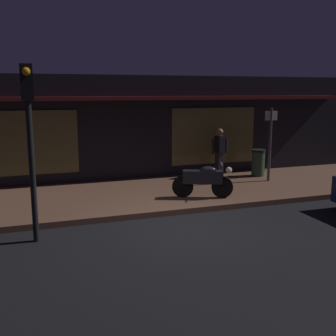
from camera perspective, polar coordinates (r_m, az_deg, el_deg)
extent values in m
plane|color=black|center=(9.33, 1.53, -8.57)|extent=(60.00, 60.00, 0.00)
cube|color=brown|center=(12.04, -3.50, -3.75)|extent=(18.00, 4.00, 0.15)
cube|color=black|center=(15.02, -7.09, 5.75)|extent=(18.00, 2.80, 3.60)
cube|color=brown|center=(13.31, -19.35, 3.30)|extent=(3.20, 0.04, 2.00)
cube|color=brown|center=(14.73, 6.42, 4.50)|extent=(3.20, 0.04, 2.00)
cube|color=#591919|center=(13.36, -5.69, 9.68)|extent=(16.20, 0.50, 0.12)
cylinder|color=black|center=(11.43, 2.08, -2.60)|extent=(0.60, 0.34, 0.60)
cylinder|color=black|center=(11.46, 7.59, -2.65)|extent=(0.60, 0.34, 0.60)
cube|color=black|center=(11.37, 4.86, -1.25)|extent=(1.12, 0.68, 0.36)
ellipsoid|color=black|center=(11.34, 5.64, -0.27)|extent=(0.50, 0.39, 0.20)
sphere|color=#F9EDB7|center=(11.37, 8.51, -0.30)|extent=(0.18, 0.18, 0.18)
cylinder|color=gray|center=(11.33, 7.52, 0.55)|extent=(0.24, 0.52, 0.03)
cube|color=#28232D|center=(14.24, 7.18, 0.50)|extent=(0.22, 0.29, 0.85)
cube|color=black|center=(14.13, 7.25, 3.36)|extent=(0.25, 0.39, 0.58)
sphere|color=#8C6647|center=(14.08, 7.29, 5.05)|extent=(0.22, 0.22, 0.22)
cylinder|color=black|center=(14.27, 8.15, 3.12)|extent=(0.10, 0.10, 0.52)
cylinder|color=black|center=(14.01, 6.32, 3.02)|extent=(0.10, 0.10, 0.52)
cylinder|color=#47474C|center=(13.74, 14.07, 3.16)|extent=(0.09, 0.09, 2.40)
cube|color=beige|center=(13.65, 14.25, 7.12)|extent=(0.44, 0.03, 0.30)
cylinder|color=#2D4C33|center=(14.59, 12.50, 0.58)|extent=(0.44, 0.44, 0.85)
cylinder|color=black|center=(14.52, 12.57, 2.38)|extent=(0.48, 0.48, 0.08)
cylinder|color=black|center=(8.62, -18.59, 1.60)|extent=(0.12, 0.12, 3.60)
cube|color=black|center=(8.53, -19.18, 11.26)|extent=(0.24, 0.24, 0.70)
sphere|color=orange|center=(8.40, -19.26, 12.64)|extent=(0.16, 0.16, 0.16)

